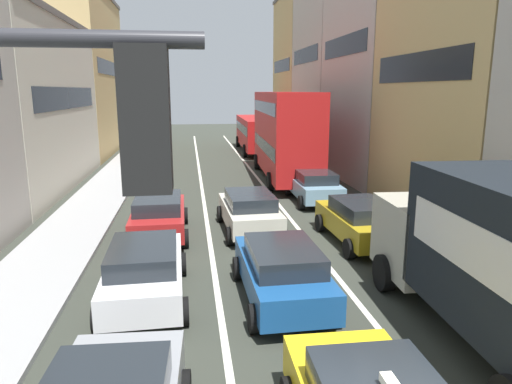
% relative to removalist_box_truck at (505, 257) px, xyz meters
% --- Properties ---
extents(sidewalk_left, '(2.60, 64.00, 0.14)m').
position_rel_removalist_box_truck_xyz_m(sidewalk_left, '(-10.39, 16.18, -1.90)').
color(sidewalk_left, '#9A9A9A').
rests_on(sidewalk_left, ground).
extents(lane_stripe_left, '(0.16, 60.00, 0.01)m').
position_rel_removalist_box_truck_xyz_m(lane_stripe_left, '(-5.39, 16.18, -1.97)').
color(lane_stripe_left, silver).
rests_on(lane_stripe_left, ground).
extents(lane_stripe_right, '(0.16, 60.00, 0.01)m').
position_rel_removalist_box_truck_xyz_m(lane_stripe_right, '(-1.99, 16.18, -1.97)').
color(lane_stripe_right, silver).
rests_on(lane_stripe_right, ground).
extents(building_row_left, '(7.20, 43.90, 12.88)m').
position_rel_removalist_box_truck_xyz_m(building_row_left, '(-15.69, 18.89, 3.67)').
color(building_row_left, '#B2ADA3').
rests_on(building_row_left, ground).
extents(building_row_right, '(7.20, 43.90, 14.27)m').
position_rel_removalist_box_truck_xyz_m(building_row_right, '(6.21, 18.61, 4.77)').
color(building_row_right, tan).
rests_on(building_row_right, ground).
extents(removalist_box_truck, '(2.98, 7.80, 3.58)m').
position_rel_removalist_box_truck_xyz_m(removalist_box_truck, '(0.00, 0.00, 0.00)').
color(removalist_box_truck, '#B7B29E').
rests_on(removalist_box_truck, ground).
extents(sedan_centre_lane_second, '(2.12, 4.33, 1.49)m').
position_rel_removalist_box_truck_xyz_m(sedan_centre_lane_second, '(-3.84, 2.77, -1.18)').
color(sedan_centre_lane_second, '#194C8C').
rests_on(sedan_centre_lane_second, ground).
extents(wagon_left_lane_second, '(2.14, 4.34, 1.49)m').
position_rel_removalist_box_truck_xyz_m(wagon_left_lane_second, '(-7.18, 3.29, -1.18)').
color(wagon_left_lane_second, silver).
rests_on(wagon_left_lane_second, ground).
extents(hatchback_centre_lane_third, '(2.20, 4.37, 1.49)m').
position_rel_removalist_box_truck_xyz_m(hatchback_centre_lane_third, '(-3.87, 8.65, -1.18)').
color(hatchback_centre_lane_third, beige).
rests_on(hatchback_centre_lane_third, ground).
extents(sedan_left_lane_third, '(2.10, 4.32, 1.49)m').
position_rel_removalist_box_truck_xyz_m(sedan_left_lane_third, '(-7.15, 8.56, -1.18)').
color(sedan_left_lane_third, '#A51E1E').
rests_on(sedan_left_lane_third, ground).
extents(sedan_right_lane_behind_truck, '(2.18, 4.36, 1.49)m').
position_rel_removalist_box_truck_xyz_m(sedan_right_lane_behind_truck, '(-0.30, 6.82, -1.18)').
color(sedan_right_lane_behind_truck, '#B29319').
rests_on(sedan_right_lane_behind_truck, ground).
extents(wagon_right_lane_far, '(2.09, 4.31, 1.49)m').
position_rel_removalist_box_truck_xyz_m(wagon_right_lane_far, '(-0.27, 12.89, -1.18)').
color(wagon_right_lane_far, '#759EB7').
rests_on(wagon_right_lane_far, ground).
extents(bus_mid_queue_primary, '(3.15, 10.60, 5.06)m').
position_rel_removalist_box_truck_xyz_m(bus_mid_queue_primary, '(-0.49, 18.62, 0.86)').
color(bus_mid_queue_primary, '#B21919').
rests_on(bus_mid_queue_primary, ground).
extents(bus_far_queue_secondary, '(2.99, 10.56, 2.90)m').
position_rel_removalist_box_truck_xyz_m(bus_far_queue_secondary, '(-0.32, 31.44, -0.21)').
color(bus_far_queue_secondary, '#B21919').
rests_on(bus_far_queue_secondary, ground).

